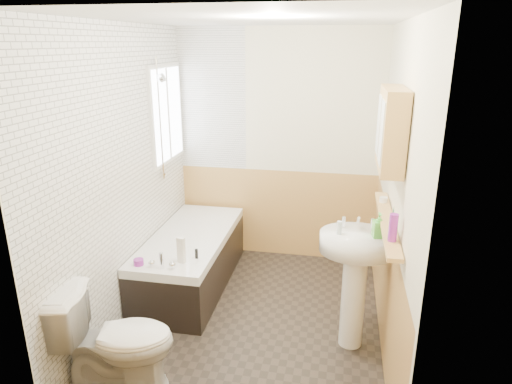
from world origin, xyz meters
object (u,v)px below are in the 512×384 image
Objects in this scene: toilet at (116,341)px; sink at (355,267)px; medicine_cabinet at (391,129)px; bathtub at (191,259)px; pine_shelf at (387,221)px.

toilet is 0.73× the size of sink.
sink is at bearing -179.92° from medicine_cabinet.
toilet reaches higher than bathtub.
pine_shelf is 0.68m from medicine_cabinet.
toilet is 2.39m from medicine_cabinet.
sink is at bearing 175.84° from pine_shelf.
bathtub is at bearing -13.41° from toilet.
medicine_cabinet is (-0.03, 0.01, 0.68)m from pine_shelf.
toilet is at bearing -155.81° from pine_shelf.
pine_shelf reaches higher than bathtub.
pine_shelf is (0.20, -0.01, 0.40)m from sink.
sink is 1.75× the size of medicine_cabinet.
pine_shelf reaches higher than toilet.
bathtub is 1.49× the size of sink.
bathtub is at bearing 158.85° from pine_shelf.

